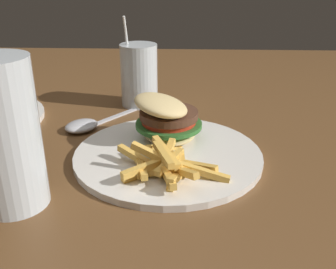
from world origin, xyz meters
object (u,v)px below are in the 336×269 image
(meal_plate_near, at_px, (167,140))
(beer_glass, at_px, (5,140))
(juice_glass, at_px, (139,78))
(spoon, at_px, (85,125))

(meal_plate_near, xyz_separation_m, beer_glass, (-0.14, 0.18, 0.06))
(meal_plate_near, bearing_deg, beer_glass, 128.40)
(juice_glass, relative_size, spoon, 1.04)
(beer_glass, relative_size, spoon, 1.07)
(beer_glass, bearing_deg, spoon, -7.61)
(beer_glass, bearing_deg, meal_plate_near, -51.60)
(spoon, bearing_deg, meal_plate_near, 97.29)
(juice_glass, bearing_deg, meal_plate_near, -163.46)
(juice_glass, height_order, spoon, juice_glass)
(beer_glass, bearing_deg, juice_glass, -17.41)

